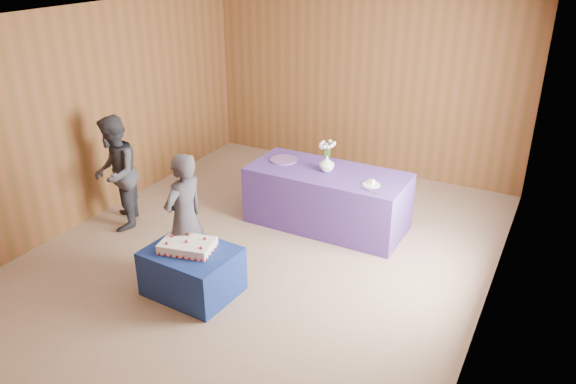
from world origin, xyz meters
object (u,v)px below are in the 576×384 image
Objects in this scene: vase at (327,163)px; guest_right at (116,173)px; serving_table at (327,198)px; sheet_cake at (187,246)px; cake_table at (192,271)px; guest_left at (185,219)px.

guest_right reaches higher than vase.
guest_right is at bearing -151.53° from vase.
serving_table reaches higher than sheet_cake.
guest_left reaches higher than cake_table.
guest_left is at bearing -113.56° from serving_table.
guest_right is at bearing 142.92° from sheet_cake.
cake_table is 0.30m from sheet_cake.
cake_table is at bearing 29.65° from guest_right.
serving_table is (0.62, 2.04, 0.12)m from cake_table.
serving_table is 2.67m from guest_right.
guest_left is 0.99× the size of guest_right.
guest_right is (-1.68, 0.78, 0.18)m from sheet_cake.
guest_right is (-2.33, -1.26, 0.36)m from serving_table.
serving_table is at bearing 77.04° from cake_table.
sheet_cake is 1.86m from guest_right.
guest_left is at bearing -113.82° from vase.
vase is at bearing 77.54° from cake_table.
cake_table is 0.56m from guest_left.
cake_table is 1.46× the size of sheet_cake.
serving_table is at bearing 60.10° from sheet_cake.
serving_table is 1.38× the size of guest_left.
vase reaches higher than serving_table.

